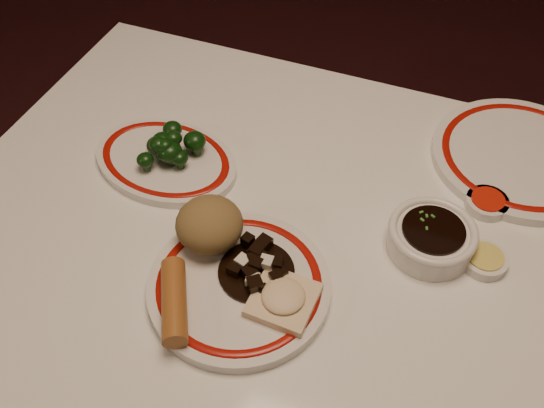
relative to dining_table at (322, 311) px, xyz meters
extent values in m
cube|color=white|center=(0.00, 0.00, 0.07)|extent=(1.20, 0.90, 0.04)
cylinder|color=black|center=(-0.54, 0.39, -0.30)|extent=(0.06, 0.06, 0.71)
cylinder|color=silver|center=(-0.10, -0.07, 0.10)|extent=(0.27, 0.27, 0.02)
torus|color=#970F07|center=(-0.10, -0.07, 0.11)|extent=(0.23, 0.23, 0.00)
ellipsoid|color=olive|center=(-0.17, -0.01, 0.14)|extent=(0.09, 0.09, 0.07)
cylinder|color=#A46128|center=(-0.16, -0.13, 0.13)|extent=(0.09, 0.12, 0.03)
cube|color=beige|center=(-0.04, -0.07, 0.12)|extent=(0.08, 0.08, 0.01)
ellipsoid|color=beige|center=(-0.04, -0.07, 0.13)|extent=(0.06, 0.06, 0.02)
cylinder|color=black|center=(-0.09, -0.04, 0.11)|extent=(0.10, 0.10, 0.00)
cube|color=black|center=(-0.11, -0.05, 0.12)|extent=(0.02, 0.02, 0.02)
cube|color=black|center=(-0.09, -0.02, 0.13)|extent=(0.02, 0.02, 0.02)
cube|color=black|center=(-0.11, -0.01, 0.13)|extent=(0.02, 0.02, 0.01)
cube|color=black|center=(-0.08, -0.07, 0.13)|extent=(0.03, 0.03, 0.02)
cube|color=black|center=(-0.05, -0.04, 0.12)|extent=(0.02, 0.02, 0.02)
cube|color=black|center=(-0.09, -0.04, 0.12)|extent=(0.02, 0.02, 0.02)
cube|color=black|center=(-0.09, 0.00, 0.12)|extent=(0.02, 0.02, 0.02)
cube|color=black|center=(-0.06, -0.05, 0.12)|extent=(0.02, 0.02, 0.02)
cube|color=black|center=(-0.06, -0.03, 0.12)|extent=(0.02, 0.02, 0.02)
cube|color=black|center=(-0.06, -0.07, 0.12)|extent=(0.02, 0.02, 0.02)
cube|color=black|center=(-0.09, -0.04, 0.12)|extent=(0.03, 0.03, 0.02)
cube|color=black|center=(-0.09, -0.05, 0.12)|extent=(0.02, 0.02, 0.02)
cube|color=black|center=(-0.09, -0.03, 0.12)|extent=(0.02, 0.02, 0.02)
cube|color=black|center=(-0.09, -0.04, 0.13)|extent=(0.02, 0.02, 0.02)
cube|color=black|center=(-0.10, -0.02, 0.12)|extent=(0.02, 0.02, 0.01)
cube|color=beige|center=(-0.11, -0.04, 0.13)|extent=(0.02, 0.02, 0.01)
cube|color=beige|center=(-0.08, -0.06, 0.12)|extent=(0.02, 0.02, 0.01)
cube|color=beige|center=(-0.08, -0.03, 0.13)|extent=(0.02, 0.02, 0.01)
torus|color=#970F07|center=(-0.31, 0.11, 0.11)|extent=(0.24, 0.24, 0.00)
cylinder|color=#23471C|center=(-0.27, 0.14, 0.11)|extent=(0.01, 0.01, 0.01)
ellipsoid|color=black|center=(-0.27, 0.14, 0.13)|extent=(0.04, 0.04, 0.03)
cylinder|color=#23471C|center=(-0.29, 0.10, 0.11)|extent=(0.01, 0.01, 0.02)
ellipsoid|color=black|center=(-0.29, 0.10, 0.13)|extent=(0.04, 0.04, 0.03)
cylinder|color=#23471C|center=(-0.31, 0.11, 0.11)|extent=(0.01, 0.01, 0.01)
ellipsoid|color=black|center=(-0.31, 0.11, 0.13)|extent=(0.04, 0.04, 0.03)
cylinder|color=#23471C|center=(-0.26, 0.14, 0.11)|extent=(0.01, 0.01, 0.01)
ellipsoid|color=black|center=(-0.26, 0.14, 0.13)|extent=(0.03, 0.03, 0.02)
cylinder|color=#23471C|center=(-0.32, 0.08, 0.11)|extent=(0.01, 0.01, 0.01)
ellipsoid|color=black|center=(-0.32, 0.08, 0.13)|extent=(0.03, 0.03, 0.02)
cylinder|color=#23471C|center=(-0.30, 0.11, 0.11)|extent=(0.01, 0.01, 0.01)
ellipsoid|color=black|center=(-0.30, 0.11, 0.13)|extent=(0.04, 0.04, 0.03)
cylinder|color=#23471C|center=(-0.32, 0.11, 0.11)|extent=(0.01, 0.01, 0.01)
ellipsoid|color=black|center=(-0.32, 0.11, 0.13)|extent=(0.03, 0.03, 0.03)
cylinder|color=#23471C|center=(-0.32, 0.16, 0.11)|extent=(0.01, 0.01, 0.01)
ellipsoid|color=black|center=(-0.32, 0.16, 0.13)|extent=(0.03, 0.03, 0.03)
cylinder|color=#23471C|center=(-0.31, 0.12, 0.11)|extent=(0.01, 0.01, 0.02)
ellipsoid|color=black|center=(-0.31, 0.12, 0.13)|extent=(0.03, 0.03, 0.02)
cylinder|color=#23471C|center=(-0.28, 0.10, 0.11)|extent=(0.01, 0.01, 0.01)
ellipsoid|color=black|center=(-0.28, 0.10, 0.13)|extent=(0.03, 0.03, 0.02)
cylinder|color=#23471C|center=(-0.31, 0.11, 0.11)|extent=(0.01, 0.01, 0.01)
ellipsoid|color=black|center=(-0.31, 0.11, 0.13)|extent=(0.03, 0.03, 0.03)
cylinder|color=#23471C|center=(-0.30, 0.11, 0.11)|extent=(0.01, 0.01, 0.01)
ellipsoid|color=black|center=(-0.30, 0.11, 0.13)|extent=(0.04, 0.04, 0.03)
cylinder|color=#23471C|center=(-0.30, 0.12, 0.11)|extent=(0.01, 0.01, 0.01)
ellipsoid|color=black|center=(-0.30, 0.12, 0.13)|extent=(0.03, 0.03, 0.03)
cylinder|color=#23471C|center=(-0.30, 0.11, 0.11)|extent=(0.01, 0.01, 0.01)
ellipsoid|color=black|center=(-0.30, 0.11, 0.13)|extent=(0.03, 0.03, 0.03)
ellipsoid|color=black|center=(-0.30, 0.12, 0.14)|extent=(0.03, 0.03, 0.03)
ellipsoid|color=black|center=(-0.31, 0.11, 0.14)|extent=(0.03, 0.03, 0.02)
ellipsoid|color=black|center=(-0.31, 0.10, 0.14)|extent=(0.03, 0.03, 0.02)
ellipsoid|color=black|center=(-0.30, 0.10, 0.15)|extent=(0.02, 0.02, 0.02)
ellipsoid|color=black|center=(-0.32, 0.13, 0.14)|extent=(0.02, 0.02, 0.02)
ellipsoid|color=black|center=(-0.30, 0.12, 0.14)|extent=(0.03, 0.03, 0.02)
ellipsoid|color=black|center=(-0.30, 0.13, 0.14)|extent=(0.02, 0.02, 0.02)
ellipsoid|color=black|center=(-0.30, 0.11, 0.14)|extent=(0.03, 0.03, 0.02)
ellipsoid|color=black|center=(-0.30, 0.10, 0.14)|extent=(0.03, 0.03, 0.02)
cylinder|color=silver|center=(0.12, 0.10, 0.11)|extent=(0.12, 0.12, 0.04)
cylinder|color=black|center=(0.12, 0.10, 0.13)|extent=(0.09, 0.09, 0.00)
cylinder|color=silver|center=(0.19, 0.21, 0.10)|extent=(0.06, 0.06, 0.02)
cylinder|color=red|center=(0.19, 0.21, 0.11)|extent=(0.05, 0.05, 0.00)
cylinder|color=silver|center=(0.20, 0.10, 0.10)|extent=(0.06, 0.06, 0.02)
cylinder|color=#D9C859|center=(0.20, 0.10, 0.11)|extent=(0.05, 0.05, 0.00)
cylinder|color=silver|center=(0.22, 0.33, 0.10)|extent=(0.37, 0.37, 0.02)
torus|color=#970F07|center=(0.22, 0.33, 0.11)|extent=(0.32, 0.32, 0.00)
camera|label=1|loc=(0.11, -0.47, 0.78)|focal=40.00mm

